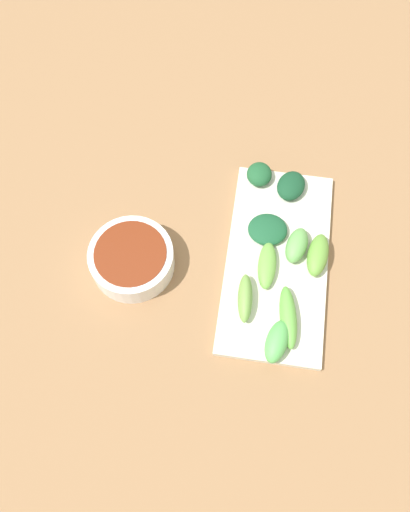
{
  "coord_description": "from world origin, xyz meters",
  "views": [
    {
      "loc": [
        0.02,
        -0.34,
        0.79
      ],
      "look_at": [
        -0.03,
        -0.01,
        0.05
      ],
      "focal_mm": 37.03,
      "sensor_mm": 36.0,
      "label": 1
    }
  ],
  "objects": [
    {
      "name": "broccoli_stalk_1",
      "position": [
        0.11,
        -0.09,
        0.04
      ],
      "size": [
        0.04,
        0.1,
        0.03
      ],
      "primitive_type": "ellipsoid",
      "rotation": [
        0.0,
        0.0,
        0.17
      ],
      "color": "#64AF46",
      "rests_on": "serving_plate"
    },
    {
      "name": "broccoli_stalk_0",
      "position": [
        0.11,
        0.03,
        0.05
      ],
      "size": [
        0.04,
        0.07,
        0.03
      ],
      "primitive_type": "ellipsoid",
      "rotation": [
        0.0,
        0.0,
        -0.21
      ],
      "color": "#6AAE58",
      "rests_on": "serving_plate"
    },
    {
      "name": "broccoli_stalk_5",
      "position": [
        0.1,
        -0.13,
        0.05
      ],
      "size": [
        0.04,
        0.07,
        0.03
      ],
      "primitive_type": "ellipsoid",
      "rotation": [
        0.0,
        0.0,
        -0.19
      ],
      "color": "#5CB859",
      "rests_on": "serving_plate"
    },
    {
      "name": "broccoli_leafy_6",
      "position": [
        0.04,
        0.15,
        0.04
      ],
      "size": [
        0.04,
        0.05,
        0.02
      ],
      "primitive_type": "ellipsoid",
      "rotation": [
        0.0,
        0.0,
        0.04
      ],
      "color": "#1F582F",
      "rests_on": "serving_plate"
    },
    {
      "name": "tabletop",
      "position": [
        0.0,
        0.0,
        0.01
      ],
      "size": [
        2.1,
        2.1,
        0.02
      ],
      "primitive_type": "cube",
      "color": "#976E4A",
      "rests_on": "ground"
    },
    {
      "name": "broccoli_stalk_3",
      "position": [
        0.04,
        -0.07,
        0.05
      ],
      "size": [
        0.03,
        0.08,
        0.03
      ],
      "primitive_type": "ellipsoid",
      "rotation": [
        0.0,
        0.0,
        0.09
      ],
      "color": "#75A54A",
      "rests_on": "serving_plate"
    },
    {
      "name": "broccoli_leafy_2",
      "position": [
        0.1,
        0.14,
        0.04
      ],
      "size": [
        0.06,
        0.07,
        0.02
      ],
      "primitive_type": "ellipsoid",
      "rotation": [
        0.0,
        0.0,
        -0.3
      ],
      "color": "#174729",
      "rests_on": "serving_plate"
    },
    {
      "name": "broccoli_leafy_8",
      "position": [
        0.07,
        0.05,
        0.04
      ],
      "size": [
        0.07,
        0.06,
        0.02
      ],
      "primitive_type": "ellipsoid",
      "rotation": [
        0.0,
        0.0,
        0.13
      ],
      "color": "#1C5532",
      "rests_on": "serving_plate"
    },
    {
      "name": "serving_plate",
      "position": [
        0.09,
        0.01,
        0.03
      ],
      "size": [
        0.16,
        0.33,
        0.01
      ],
      "primitive_type": "cube",
      "color": "silver",
      "rests_on": "tabletop"
    },
    {
      "name": "broccoli_stalk_4",
      "position": [
        0.15,
        0.02,
        0.05
      ],
      "size": [
        0.04,
        0.08,
        0.03
      ],
      "primitive_type": "ellipsoid",
      "rotation": [
        0.0,
        0.0,
        -0.11
      ],
      "color": "#6AA23E",
      "rests_on": "serving_plate"
    },
    {
      "name": "sauce_bowl",
      "position": [
        -0.14,
        -0.03,
        0.04
      ],
      "size": [
        0.13,
        0.13,
        0.04
      ],
      "color": "white",
      "rests_on": "tabletop"
    },
    {
      "name": "broccoli_stalk_7",
      "position": [
        0.07,
        -0.01,
        0.04
      ],
      "size": [
        0.03,
        0.08,
        0.02
      ],
      "primitive_type": "ellipsoid",
      "rotation": [
        0.0,
        0.0,
        0.02
      ],
      "color": "#6DA946",
      "rests_on": "serving_plate"
    }
  ]
}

